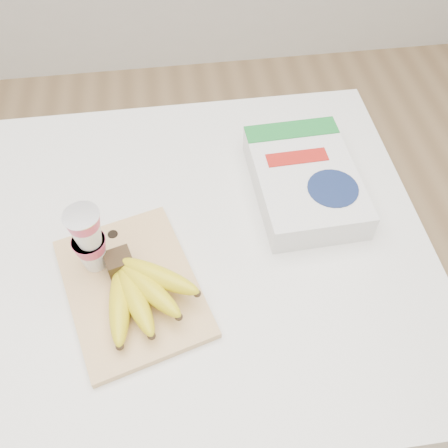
# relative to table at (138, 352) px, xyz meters

# --- Properties ---
(room) EXTENTS (4.00, 4.00, 4.00)m
(room) POSITION_rel_table_xyz_m (0.00, 0.00, 0.87)
(room) COLOR tan
(room) RESTS_ON ground
(table) EXTENTS (1.28, 0.85, 0.96)m
(table) POSITION_rel_table_xyz_m (0.00, 0.00, 0.00)
(table) COLOR white
(table) RESTS_ON ground
(cutting_board) EXTENTS (0.30, 0.36, 0.02)m
(cutting_board) POSITION_rel_table_xyz_m (0.05, -0.09, 0.49)
(cutting_board) COLOR #E1C57B
(cutting_board) RESTS_ON table
(bananas) EXTENTS (0.18, 0.20, 0.07)m
(bananas) POSITION_rel_table_xyz_m (0.07, -0.12, 0.52)
(bananas) COLOR #382816
(bananas) RESTS_ON cutting_board
(yogurt_stack) EXTENTS (0.07, 0.07, 0.15)m
(yogurt_stack) POSITION_rel_table_xyz_m (-0.01, -0.04, 0.57)
(yogurt_stack) COLOR white
(yogurt_stack) RESTS_ON cutting_board
(cereal_box) EXTENTS (0.21, 0.31, 0.07)m
(cereal_box) POSITION_rel_table_xyz_m (0.42, 0.10, 0.51)
(cereal_box) COLOR white
(cereal_box) RESTS_ON table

